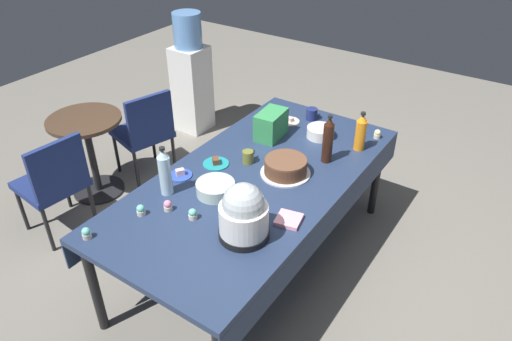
{
  "coord_description": "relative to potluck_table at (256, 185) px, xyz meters",
  "views": [
    {
      "loc": [
        -2.12,
        -1.43,
        2.5
      ],
      "look_at": [
        0.0,
        0.0,
        0.8
      ],
      "focal_mm": 33.49,
      "sensor_mm": 36.0,
      "label": 1
    }
  ],
  "objects": [
    {
      "name": "dessert_plate_teal",
      "position": [
        -0.03,
        0.31,
        0.07
      ],
      "size": [
        0.18,
        0.18,
        0.05
      ],
      "color": "teal",
      "rests_on": "potluck_table"
    },
    {
      "name": "dessert_plate_cream",
      "position": [
        0.78,
        0.21,
        0.07
      ],
      "size": [
        0.16,
        0.16,
        0.04
      ],
      "color": "beige",
      "rests_on": "potluck_table"
    },
    {
      "name": "glass_salad_bowl",
      "position": [
        -0.29,
        0.1,
        0.1
      ],
      "size": [
        0.24,
        0.24,
        0.08
      ],
      "primitive_type": "cylinder",
      "color": "#B2C6BC",
      "rests_on": "potluck_table"
    },
    {
      "name": "ground",
      "position": [
        0.0,
        0.0,
        -0.69
      ],
      "size": [
        9.0,
        9.0,
        0.0
      ],
      "primitive_type": "plane",
      "color": "slate"
    },
    {
      "name": "soda_carton",
      "position": [
        0.5,
        0.21,
        0.16
      ],
      "size": [
        0.27,
        0.18,
        0.2
      ],
      "primitive_type": "cube",
      "rotation": [
        0.0,
        0.0,
        0.09
      ],
      "color": "#338C4C",
      "rests_on": "potluck_table"
    },
    {
      "name": "water_cooler",
      "position": [
        1.34,
        1.71,
        -0.1
      ],
      "size": [
        0.32,
        0.32,
        1.24
      ],
      "color": "silver",
      "rests_on": "ground"
    },
    {
      "name": "maroon_chair_left",
      "position": [
        -0.56,
        1.43,
        -0.2
      ],
      "size": [
        0.48,
        0.48,
        0.85
      ],
      "color": "navy",
      "rests_on": "ground"
    },
    {
      "name": "soda_bottle_orange_juice",
      "position": [
        0.7,
        -0.41,
        0.19
      ],
      "size": [
        0.08,
        0.08,
        0.29
      ],
      "color": "orange",
      "rests_on": "potluck_table"
    },
    {
      "name": "soda_bottle_water",
      "position": [
        -0.45,
        0.36,
        0.21
      ],
      "size": [
        0.08,
        0.08,
        0.33
      ],
      "color": "silver",
      "rests_on": "potluck_table"
    },
    {
      "name": "coffee_mug_navy",
      "position": [
        0.92,
        0.09,
        0.11
      ],
      "size": [
        0.13,
        0.09,
        0.09
      ],
      "color": "navy",
      "rests_on": "potluck_table"
    },
    {
      "name": "cupcake_rose",
      "position": [
        -0.58,
        0.23,
        0.09
      ],
      "size": [
        0.05,
        0.05,
        0.07
      ],
      "color": "beige",
      "rests_on": "potluck_table"
    },
    {
      "name": "cupcake_mint",
      "position": [
        -0.69,
        0.33,
        0.09
      ],
      "size": [
        0.05,
        0.05,
        0.07
      ],
      "color": "beige",
      "rests_on": "potluck_table"
    },
    {
      "name": "maroon_chair_right",
      "position": [
        0.38,
        1.43,
        -0.2
      ],
      "size": [
        0.54,
        0.54,
        0.85
      ],
      "color": "navy",
      "rests_on": "ground"
    },
    {
      "name": "cupcake_lemon",
      "position": [
        -0.55,
        0.06,
        0.09
      ],
      "size": [
        0.05,
        0.05,
        0.07
      ],
      "color": "beige",
      "rests_on": "potluck_table"
    },
    {
      "name": "dessert_plate_cobalt",
      "position": [
        -0.27,
        0.42,
        0.07
      ],
      "size": [
        0.15,
        0.15,
        0.05
      ],
      "color": "#2D4CB2",
      "rests_on": "potluck_table"
    },
    {
      "name": "potluck_table",
      "position": [
        0.0,
        0.0,
        0.0
      ],
      "size": [
        2.2,
        1.1,
        0.75
      ],
      "color": "navy",
      "rests_on": "ground"
    },
    {
      "name": "paper_napkin_stack",
      "position": [
        -0.27,
        -0.41,
        0.07
      ],
      "size": [
        0.17,
        0.17,
        0.02
      ],
      "primitive_type": "cube",
      "rotation": [
        0.0,
        0.0,
        0.21
      ],
      "color": "pink",
      "rests_on": "potluck_table"
    },
    {
      "name": "coffee_mug_olive",
      "position": [
        0.12,
        0.14,
        0.11
      ],
      "size": [
        0.12,
        0.08,
        0.09
      ],
      "color": "olive",
      "rests_on": "potluck_table"
    },
    {
      "name": "cupcake_berry",
      "position": [
        0.93,
        -0.45,
        0.09
      ],
      "size": [
        0.05,
        0.05,
        0.07
      ],
      "color": "beige",
      "rests_on": "potluck_table"
    },
    {
      "name": "slow_cooker",
      "position": [
        -0.51,
        -0.27,
        0.22
      ],
      "size": [
        0.28,
        0.28,
        0.34
      ],
      "color": "black",
      "rests_on": "potluck_table"
    },
    {
      "name": "round_cafe_table",
      "position": [
        -0.05,
        1.65,
        -0.19
      ],
      "size": [
        0.6,
        0.6,
        0.72
      ],
      "color": "#473323",
      "rests_on": "ground"
    },
    {
      "name": "cupcake_vanilla",
      "position": [
        -1.0,
        0.43,
        0.09
      ],
      "size": [
        0.05,
        0.05,
        0.07
      ],
      "color": "beige",
      "rests_on": "potluck_table"
    },
    {
      "name": "frosted_layer_cake",
      "position": [
        0.14,
        -0.14,
        0.12
      ],
      "size": [
        0.33,
        0.33,
        0.11
      ],
      "color": "silver",
      "rests_on": "potluck_table"
    },
    {
      "name": "soda_bottle_cola",
      "position": [
        0.43,
        -0.29,
        0.22
      ],
      "size": [
        0.07,
        0.07,
        0.35
      ],
      "color": "#33190F",
      "rests_on": "potluck_table"
    },
    {
      "name": "ceramic_snack_bowl",
      "position": [
        0.7,
        -0.1,
        0.1
      ],
      "size": [
        0.2,
        0.2,
        0.08
      ],
      "primitive_type": "cylinder",
      "color": "silver",
      "rests_on": "potluck_table"
    }
  ]
}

